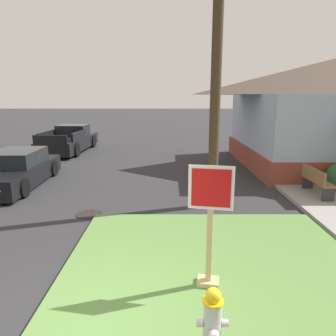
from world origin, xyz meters
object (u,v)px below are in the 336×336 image
(pickup_truck_black, at_px, (70,141))
(utility_pole, at_px, (218,13))
(fire_hydrant, at_px, (212,324))
(street_bench, at_px, (316,180))
(manhole_cover, at_px, (89,214))
(parked_sedan_black, at_px, (16,171))
(stop_sign, at_px, (210,230))

(pickup_truck_black, distance_m, utility_pole, 12.49)
(fire_hydrant, height_order, pickup_truck_black, pickup_truck_black)
(street_bench, distance_m, utility_pole, 5.77)
(fire_hydrant, relative_size, street_bench, 0.60)
(manhole_cover, distance_m, utility_pole, 6.30)
(parked_sedan_black, distance_m, utility_pole, 8.50)
(fire_hydrant, height_order, parked_sedan_black, parked_sedan_black)
(stop_sign, xyz_separation_m, utility_pole, (0.63, 4.07, 4.17))
(manhole_cover, height_order, utility_pole, utility_pole)
(street_bench, bearing_deg, fire_hydrant, -123.77)
(stop_sign, distance_m, parked_sedan_black, 8.74)
(stop_sign, bearing_deg, street_bench, 50.00)
(stop_sign, height_order, street_bench, stop_sign)
(stop_sign, height_order, parked_sedan_black, stop_sign)
(pickup_truck_black, xyz_separation_m, utility_pole, (7.03, -9.23, 4.61))
(stop_sign, relative_size, utility_pole, 0.20)
(manhole_cover, bearing_deg, street_bench, 11.73)
(parked_sedan_black, bearing_deg, manhole_cover, -40.89)
(stop_sign, height_order, pickup_truck_black, stop_sign)
(fire_hydrant, height_order, utility_pole, utility_pole)
(utility_pole, bearing_deg, parked_sedan_black, 162.51)
(stop_sign, relative_size, manhole_cover, 2.92)
(parked_sedan_black, distance_m, street_bench, 10.22)
(manhole_cover, relative_size, utility_pole, 0.07)
(fire_hydrant, relative_size, manhole_cover, 1.27)
(fire_hydrant, xyz_separation_m, manhole_cover, (-2.68, 4.75, -0.49))
(manhole_cover, xyz_separation_m, pickup_truck_black, (-3.58, 9.97, 0.61))
(manhole_cover, distance_m, street_bench, 6.97)
(pickup_truck_black, height_order, street_bench, pickup_truck_black)
(parked_sedan_black, bearing_deg, fire_hydrant, -51.81)
(stop_sign, xyz_separation_m, parked_sedan_black, (-6.13, 6.20, -0.51))
(manhole_cover, distance_m, parked_sedan_black, 4.42)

